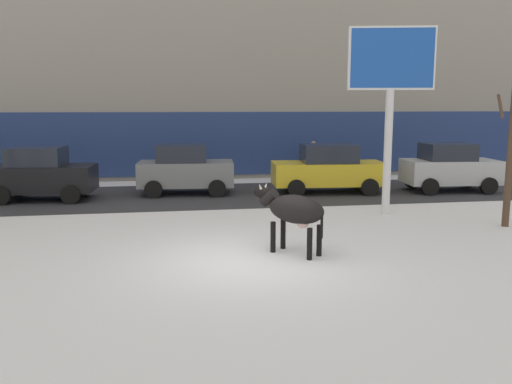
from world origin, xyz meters
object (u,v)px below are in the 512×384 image
car_grey_hatchback (185,169)px  car_silver_hatchback (449,167)px  billboard (391,70)px  cow_black (294,210)px  pedestrian_near_billboard (313,160)px  car_black_hatchback (41,174)px  bare_tree_left_lot (512,135)px  car_yellow_sedan (328,169)px

car_grey_hatchback → car_silver_hatchback: (10.07, -1.05, 0.00)m
billboard → cow_black: bearing=-135.1°
billboard → pedestrian_near_billboard: bearing=91.3°
car_black_hatchback → car_grey_hatchback: size_ratio=1.00×
pedestrian_near_billboard → bare_tree_left_lot: bearing=-74.3°
car_grey_hatchback → car_silver_hatchback: size_ratio=1.00×
cow_black → billboard: bearing=44.9°
cow_black → pedestrian_near_billboard: bearing=72.4°
car_black_hatchback → car_yellow_sedan: car_black_hatchback is taller
car_yellow_sedan → bare_tree_left_lot: 7.24m
cow_black → bare_tree_left_lot: (6.39, 1.68, 1.52)m
bare_tree_left_lot → car_black_hatchback: bearing=154.7°
cow_black → car_black_hatchback: car_black_hatchback is taller
car_yellow_sedan → pedestrian_near_billboard: 3.47m
cow_black → billboard: billboard is taller
car_silver_hatchback → bare_tree_left_lot: (-1.58, -5.87, 1.59)m
car_silver_hatchback → bare_tree_left_lot: size_ratio=0.73×
car_yellow_sedan → car_black_hatchback: bearing=179.7°
car_yellow_sedan → bare_tree_left_lot: (3.12, -6.34, 1.61)m
billboard → bare_tree_left_lot: size_ratio=1.12×
billboard → pedestrian_near_billboard: size_ratio=3.21×
car_grey_hatchback → car_silver_hatchback: bearing=-5.9°
car_black_hatchback → cow_black: bearing=-48.6°
cow_black → pedestrian_near_billboard: (3.64, 11.47, -0.11)m
pedestrian_near_billboard → car_yellow_sedan: bearing=-96.2°
cow_black → car_black_hatchback: size_ratio=0.47×
billboard → bare_tree_left_lot: (2.58, -2.12, -1.80)m
car_silver_hatchback → car_black_hatchback: bearing=178.1°
car_silver_hatchback → bare_tree_left_lot: 6.29m
billboard → bare_tree_left_lot: 3.79m
billboard → car_grey_hatchback: bearing=140.9°
pedestrian_near_billboard → car_silver_hatchback: bearing=-42.1°
billboard → car_grey_hatchback: (-5.92, 4.80, -3.39)m
car_black_hatchback → bare_tree_left_lot: bearing=-25.3°
cow_black → car_yellow_sedan: (3.27, 8.02, -0.09)m
car_yellow_sedan → car_grey_hatchback: bearing=173.8°
billboard → car_black_hatchback: bearing=158.6°
billboard → bare_tree_left_lot: billboard is taller
car_yellow_sedan → car_silver_hatchback: car_silver_hatchback is taller
bare_tree_left_lot → billboard: bearing=140.6°
car_silver_hatchback → car_grey_hatchback: bearing=174.1°
car_yellow_sedan → bare_tree_left_lot: bearing=-63.8°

